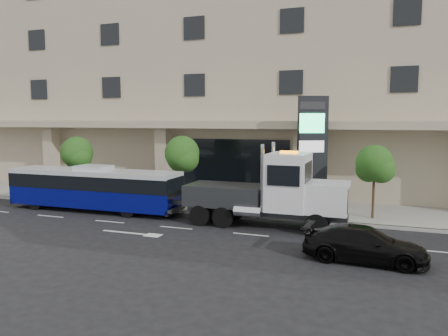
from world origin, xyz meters
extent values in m
plane|color=black|center=(0.00, 0.00, 0.00)|extent=(120.00, 120.00, 0.00)
cube|color=gray|center=(0.00, 5.00, 0.07)|extent=(120.00, 6.00, 0.15)
cube|color=gray|center=(0.00, 2.00, 0.07)|extent=(120.00, 0.30, 0.15)
cube|color=tan|center=(0.00, 15.50, 10.00)|extent=(60.00, 15.00, 20.00)
cube|color=tan|center=(0.00, 6.80, 5.20)|extent=(60.00, 2.80, 0.50)
cube|color=black|center=(0.00, 7.97, 2.15)|extent=(8.00, 0.12, 4.00)
cube|color=tan|center=(-15.00, 6.80, 2.60)|extent=(0.90, 0.90, 4.90)
cube|color=tan|center=(-5.00, 6.80, 2.60)|extent=(0.90, 0.90, 4.90)
cube|color=tan|center=(5.00, 6.80, 2.60)|extent=(0.90, 0.90, 4.90)
cylinder|color=#422B19|center=(-10.00, 3.60, 1.55)|extent=(0.14, 0.14, 2.80)
sphere|color=#1E4513|center=(-10.00, 3.60, 3.27)|extent=(2.20, 2.20, 2.20)
sphere|color=#1E4513|center=(-9.65, 3.40, 2.95)|extent=(1.65, 1.65, 1.65)
sphere|color=#1E4513|center=(-10.30, 3.80, 2.87)|extent=(1.54, 1.54, 1.54)
cylinder|color=#422B19|center=(-2.00, 3.60, 1.62)|extent=(0.14, 0.14, 2.94)
sphere|color=#1E4513|center=(-2.00, 3.60, 3.43)|extent=(2.20, 2.20, 2.20)
sphere|color=#1E4513|center=(-1.65, 3.40, 3.09)|extent=(1.65, 1.65, 1.65)
sphere|color=#1E4513|center=(-2.30, 3.80, 3.01)|extent=(1.54, 1.54, 1.54)
cylinder|color=#422B19|center=(9.50, 3.60, 1.51)|extent=(0.14, 0.14, 2.73)
sphere|color=#1E4513|center=(9.50, 3.60, 3.19)|extent=(2.00, 2.00, 2.00)
sphere|color=#1E4513|center=(9.85, 3.40, 2.88)|extent=(1.50, 1.50, 1.50)
sphere|color=#1E4513|center=(9.20, 3.80, 2.80)|extent=(1.40, 1.40, 1.40)
cylinder|color=black|center=(-10.19, -0.28, 0.46)|extent=(0.91, 0.28, 0.91)
cylinder|color=black|center=(-10.20, 1.63, 0.46)|extent=(0.91, 0.28, 0.91)
cylinder|color=black|center=(-3.63, -0.25, 0.46)|extent=(0.91, 0.28, 0.91)
cylinder|color=black|center=(-3.64, 1.66, 0.46)|extent=(0.91, 0.28, 0.91)
cube|color=#05095D|center=(-6.55, 0.69, 0.87)|extent=(10.94, 2.32, 1.09)
cube|color=black|center=(-6.55, 0.69, 1.82)|extent=(10.94, 2.36, 0.82)
cube|color=silver|center=(-6.55, 0.69, 2.37)|extent=(10.94, 2.32, 0.27)
cube|color=silver|center=(-6.55, 0.69, 2.64)|extent=(2.01, 1.47, 0.27)
cube|color=#2D3033|center=(-11.96, 0.67, 0.41)|extent=(0.15, 2.28, 0.27)
cube|color=#2D3033|center=(-1.13, 0.72, 0.41)|extent=(0.15, 2.28, 0.27)
cube|color=#2D3033|center=(4.21, 0.36, 0.79)|extent=(8.42, 1.11, 0.40)
cube|color=white|center=(7.42, 0.31, 1.73)|extent=(2.01, 2.30, 1.48)
cube|color=silver|center=(8.41, 0.30, 1.73)|extent=(0.11, 1.98, 1.19)
cube|color=white|center=(5.45, 0.34, 2.42)|extent=(2.01, 2.50, 2.87)
cube|color=black|center=(6.39, 0.33, 2.87)|extent=(0.13, 2.18, 1.19)
cylinder|color=silver|center=(4.34, -0.73, 2.67)|extent=(0.18, 0.18, 3.36)
cylinder|color=silver|center=(4.37, 1.45, 2.67)|extent=(0.18, 0.18, 3.36)
cube|color=#2D3033|center=(2.08, 0.39, 1.53)|extent=(4.19, 2.43, 1.09)
cube|color=#2D3033|center=(-0.29, 0.42, 0.94)|extent=(1.59, 0.30, 0.22)
cube|color=#2D3033|center=(-0.88, 0.43, 0.54)|extent=(0.27, 1.78, 0.18)
cube|color=orange|center=(5.45, 0.34, 3.91)|extent=(0.90, 0.36, 0.14)
cylinder|color=black|center=(7.01, -0.72, 0.54)|extent=(1.09, 0.33, 1.09)
cylinder|color=black|center=(7.04, 1.36, 0.54)|extent=(1.09, 0.33, 1.09)
cylinder|color=black|center=(2.27, -0.65, 0.54)|extent=(1.09, 0.33, 1.09)
cylinder|color=black|center=(2.30, 1.43, 0.54)|extent=(1.09, 0.33, 1.09)
cylinder|color=black|center=(0.98, -0.63, 0.54)|extent=(1.09, 0.33, 1.09)
cylinder|color=black|center=(1.01, 1.44, 0.54)|extent=(1.09, 0.33, 1.09)
imported|color=black|center=(9.30, -3.83, 0.69)|extent=(4.87, 2.21, 1.38)
cube|color=black|center=(5.99, 4.58, 3.53)|extent=(1.77, 1.20, 6.76)
cube|color=#23D681|center=(5.99, 4.26, 5.33)|extent=(1.36, 0.65, 1.13)
cube|color=silver|center=(5.99, 4.26, 3.98)|extent=(1.36, 0.65, 0.68)
cube|color=#262628|center=(5.99, 4.26, 6.34)|extent=(1.36, 0.65, 0.45)
camera|label=1|loc=(9.68, -21.36, 5.56)|focal=35.00mm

